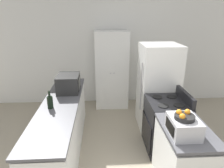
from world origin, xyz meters
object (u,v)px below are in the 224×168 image
Objects in this scene: microwave at (69,83)px; toaster_oven at (183,126)px; wine_bottle at (50,102)px; pantry_cabinet at (112,70)px; fruit_bowl at (184,116)px; stove at (165,125)px; refrigerator at (158,87)px.

toaster_oven is (1.58, -1.50, -0.05)m from microwave.
wine_bottle is 0.71× the size of toaster_oven.
pantry_cabinet is 3.87× the size of microwave.
pantry_cabinet is at bearing 104.06° from fruit_bowl.
pantry_cabinet reaches higher than wine_bottle.
stove is at bearing 81.60° from fruit_bowl.
refrigerator is at bearing 83.78° from fruit_bowl.
microwave is at bearing -173.01° from refrigerator.
toaster_oven is at bearing -24.62° from wine_bottle.
pantry_cabinet is at bearing 130.33° from refrigerator.
stove is 2.17× the size of microwave.
pantry_cabinet is at bearing 104.40° from toaster_oven.
wine_bottle is at bearing -105.03° from microwave.
pantry_cabinet is 1.53m from microwave.
fruit_bowl is (0.69, -2.77, 0.22)m from pantry_cabinet.
pantry_cabinet reaches higher than toaster_oven.
pantry_cabinet is at bearing 61.49° from wine_bottle.
fruit_bowl is at bearing -75.94° from pantry_cabinet.
pantry_cabinet reaches higher than microwave.
microwave is 1.74× the size of wine_bottle.
fruit_bowl reaches higher than wine_bottle.
pantry_cabinet reaches higher than fruit_bowl.
stove is 0.61× the size of refrigerator.
refrigerator is (0.05, 0.77, 0.41)m from stove.
toaster_oven is (0.71, -2.76, 0.07)m from pantry_cabinet.
fruit_bowl is (-0.14, -0.96, 0.70)m from stove.
wine_bottle is at bearing -175.83° from stove.
pantry_cabinet is 1.37m from refrigerator.
refrigerator reaches higher than fruit_bowl.
stove is (0.84, -1.81, -0.49)m from pantry_cabinet.
pantry_cabinet reaches higher than stove.
toaster_oven is 0.15m from fruit_bowl.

